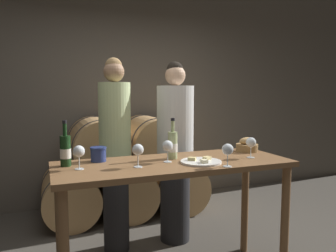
# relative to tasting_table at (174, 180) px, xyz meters

# --- Properties ---
(stone_wall_back) EXTENTS (10.00, 0.12, 3.20)m
(stone_wall_back) POSITION_rel_tasting_table_xyz_m (0.00, 2.14, 0.78)
(stone_wall_back) COLOR #60594F
(stone_wall_back) RESTS_ON ground_plane
(barrel_stack) EXTENTS (1.90, 0.86, 1.17)m
(barrel_stack) POSITION_rel_tasting_table_xyz_m (-0.00, 1.59, -0.29)
(barrel_stack) COLOR tan
(barrel_stack) RESTS_ON ground_plane
(tasting_table) EXTENTS (1.73, 0.65, 0.95)m
(tasting_table) POSITION_rel_tasting_table_xyz_m (0.00, 0.00, 0.00)
(tasting_table) COLOR brown
(tasting_table) RESTS_ON ground_plane
(person_left) EXTENTS (0.29, 0.29, 1.77)m
(person_left) POSITION_rel_tasting_table_xyz_m (-0.29, 0.70, 0.10)
(person_left) COLOR #232326
(person_left) RESTS_ON ground_plane
(person_right) EXTENTS (0.35, 0.35, 1.75)m
(person_right) POSITION_rel_tasting_table_xyz_m (0.29, 0.70, 0.07)
(person_right) COLOR #232326
(person_right) RESTS_ON ground_plane
(wine_bottle_red) EXTENTS (0.07, 0.07, 0.32)m
(wine_bottle_red) POSITION_rel_tasting_table_xyz_m (-0.75, 0.13, 0.25)
(wine_bottle_red) COLOR #193819
(wine_bottle_red) RESTS_ON tasting_table
(wine_bottle_white) EXTENTS (0.07, 0.07, 0.31)m
(wine_bottle_white) POSITION_rel_tasting_table_xyz_m (0.03, 0.10, 0.25)
(wine_bottle_white) COLOR #ADBC7F
(wine_bottle_white) RESTS_ON tasting_table
(blue_crock) EXTENTS (0.12, 0.12, 0.11)m
(blue_crock) POSITION_rel_tasting_table_xyz_m (-0.52, 0.20, 0.20)
(blue_crock) COLOR navy
(blue_crock) RESTS_ON tasting_table
(bread_basket) EXTENTS (0.19, 0.19, 0.12)m
(bread_basket) POSITION_rel_tasting_table_xyz_m (0.73, 0.16, 0.19)
(bread_basket) COLOR olive
(bread_basket) RESTS_ON tasting_table
(cheese_plate) EXTENTS (0.30, 0.30, 0.04)m
(cheese_plate) POSITION_rel_tasting_table_xyz_m (0.17, -0.11, 0.15)
(cheese_plate) COLOR white
(cheese_plate) RESTS_ON tasting_table
(wine_glass_far_left) EXTENTS (0.08, 0.08, 0.16)m
(wine_glass_far_left) POSITION_rel_tasting_table_xyz_m (-0.68, 0.00, 0.26)
(wine_glass_far_left) COLOR white
(wine_glass_far_left) RESTS_ON tasting_table
(wine_glass_left) EXTENTS (0.08, 0.08, 0.16)m
(wine_glass_left) POSITION_rel_tasting_table_xyz_m (-0.30, -0.08, 0.26)
(wine_glass_left) COLOR white
(wine_glass_left) RESTS_ON tasting_table
(wine_glass_center) EXTENTS (0.08, 0.08, 0.16)m
(wine_glass_center) POSITION_rel_tasting_table_xyz_m (-0.05, 0.00, 0.26)
(wine_glass_center) COLOR white
(wine_glass_center) RESTS_ON tasting_table
(wine_glass_right) EXTENTS (0.08, 0.08, 0.16)m
(wine_glass_right) POSITION_rel_tasting_table_xyz_m (0.28, -0.28, 0.26)
(wine_glass_right) COLOR white
(wine_glass_right) RESTS_ON tasting_table
(wine_glass_far_right) EXTENTS (0.08, 0.08, 0.16)m
(wine_glass_far_right) POSITION_rel_tasting_table_xyz_m (0.61, -0.08, 0.26)
(wine_glass_far_right) COLOR white
(wine_glass_far_right) RESTS_ON tasting_table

